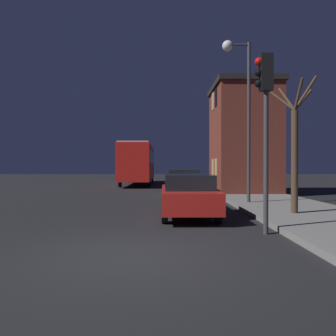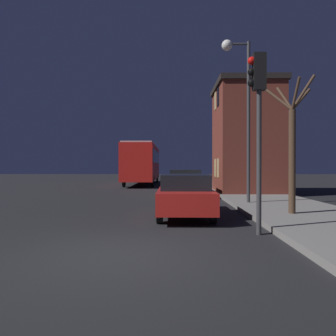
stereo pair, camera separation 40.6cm
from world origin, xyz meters
The scene contains 8 objects.
ground_plane centered at (0.00, 0.00, 0.00)m, with size 120.00×120.00×0.00m, color black.
brick_building centered at (5.46, 13.65, 3.42)m, with size 3.75×4.84×6.48m.
streetlamp centered at (3.83, 7.55, 4.91)m, with size 1.20×0.45×6.80m.
traffic_light centered at (3.11, 1.84, 3.18)m, with size 0.43×0.24×4.43m.
bare_tree centered at (4.89, 4.42, 2.34)m, with size 1.49×1.44×4.47m.
bus centered at (-1.68, 23.36, 2.11)m, with size 2.50×11.48×3.55m.
car_near_lane centered at (1.43, 4.77, 0.74)m, with size 1.73×4.46×1.40m.
car_mid_lane centered at (1.70, 12.35, 0.77)m, with size 1.87×4.73×1.47m.
Camera 2 is at (1.03, -6.18, 1.69)m, focal length 35.00 mm.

